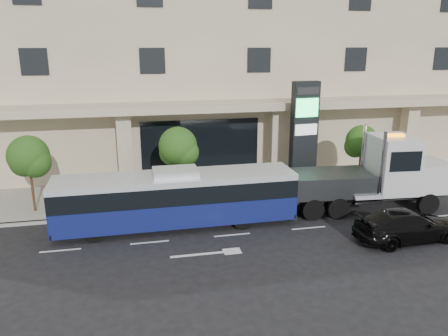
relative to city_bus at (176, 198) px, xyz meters
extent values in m
plane|color=black|center=(2.53, -0.16, -1.55)|extent=(120.00, 120.00, 0.00)
cube|color=gray|center=(2.53, 4.84, -1.48)|extent=(120.00, 6.00, 0.15)
cube|color=gray|center=(2.53, 1.84, -1.48)|extent=(120.00, 0.30, 0.15)
cube|color=tan|center=(2.53, 15.34, 8.45)|extent=(60.00, 15.00, 20.00)
cube|color=tan|center=(2.53, 6.64, 3.65)|extent=(60.00, 2.80, 0.50)
cube|color=black|center=(2.53, 7.81, 0.60)|extent=(8.00, 0.12, 4.00)
cube|color=tan|center=(-2.47, 6.64, 1.05)|extent=(0.90, 0.90, 4.90)
cube|color=tan|center=(7.53, 6.64, 1.05)|extent=(0.90, 0.90, 4.90)
cube|color=tan|center=(17.53, 6.64, 1.05)|extent=(0.90, 0.90, 4.90)
cylinder|color=#422B19|center=(-7.47, 3.44, 0.00)|extent=(0.14, 0.14, 2.80)
sphere|color=#194E16|center=(-7.47, 3.44, 1.72)|extent=(2.20, 2.20, 2.20)
sphere|color=#194E16|center=(-7.12, 3.24, 1.40)|extent=(1.65, 1.65, 1.65)
sphere|color=#194E16|center=(-7.77, 3.64, 1.32)|extent=(1.54, 1.54, 1.54)
cylinder|color=#422B19|center=(0.53, 3.44, 0.07)|extent=(0.14, 0.14, 2.94)
sphere|color=#194E16|center=(0.53, 3.44, 1.87)|extent=(2.20, 2.20, 2.20)
sphere|color=#194E16|center=(0.88, 3.24, 1.54)|extent=(1.65, 1.65, 1.65)
sphere|color=#194E16|center=(0.23, 3.64, 1.45)|extent=(1.54, 1.54, 1.54)
cylinder|color=#422B19|center=(12.03, 3.44, -0.04)|extent=(0.14, 0.14, 2.73)
sphere|color=#194E16|center=(12.03, 3.44, 1.64)|extent=(2.00, 2.00, 2.00)
sphere|color=#194E16|center=(12.38, 3.24, 1.33)|extent=(1.50, 1.50, 1.50)
sphere|color=#194E16|center=(11.73, 3.64, 1.25)|extent=(1.40, 1.40, 1.40)
cylinder|color=black|center=(-3.99, -1.07, -1.05)|extent=(1.00, 0.30, 1.00)
cylinder|color=black|center=(-4.00, 1.03, -1.05)|extent=(1.00, 0.30, 1.00)
cylinder|color=black|center=(3.21, -1.04, -1.05)|extent=(1.00, 0.30, 1.00)
cylinder|color=black|center=(3.20, 1.07, -1.05)|extent=(1.00, 0.30, 1.00)
cube|color=navy|center=(0.01, 0.00, -0.60)|extent=(12.02, 2.56, 1.20)
cube|color=black|center=(0.01, 0.00, 0.45)|extent=(12.02, 2.60, 0.90)
cube|color=silver|center=(0.01, 0.00, 1.05)|extent=(12.02, 2.56, 0.30)
cube|color=silver|center=(0.01, 0.00, 1.35)|extent=(2.21, 1.61, 0.30)
cube|color=#2D3033|center=(-5.95, -0.03, -1.10)|extent=(0.15, 2.50, 0.30)
cube|color=#2D3033|center=(5.96, 0.03, -1.10)|extent=(0.15, 2.50, 0.30)
cube|color=#2D3033|center=(10.71, 0.18, -0.70)|extent=(9.16, 1.78, 0.43)
cube|color=silver|center=(14.18, -0.09, 0.32)|extent=(2.33, 2.62, 1.61)
cube|color=silver|center=(15.24, -0.17, 0.32)|extent=(0.25, 2.14, 1.29)
cube|color=silver|center=(12.04, 0.08, 1.07)|extent=(2.35, 2.84, 3.11)
cube|color=black|center=(13.05, 0.00, 1.55)|extent=(0.28, 2.36, 1.29)
cylinder|color=silver|center=(10.77, -1.00, 1.34)|extent=(0.21, 0.21, 3.64)
cylinder|color=silver|center=(10.96, 1.35, 1.34)|extent=(0.21, 0.21, 3.64)
cube|color=#2D3033|center=(8.41, 0.36, 0.11)|extent=(4.69, 2.92, 1.18)
cube|color=#2D3033|center=(5.85, 0.57, -0.54)|extent=(1.73, 0.43, 0.24)
cube|color=#2D3033|center=(5.21, 0.62, -0.96)|extent=(0.42, 1.94, 0.19)
cube|color=orange|center=(12.04, 0.08, 2.68)|extent=(0.99, 0.45, 0.15)
cylinder|color=black|center=(13.66, -1.18, -0.96)|extent=(1.20, 0.43, 1.18)
cylinder|color=black|center=(13.84, 1.07, -0.96)|extent=(1.20, 0.43, 1.18)
cylinder|color=black|center=(8.54, -0.77, -0.96)|extent=(1.20, 0.43, 1.18)
cylinder|color=black|center=(8.71, 1.47, -0.96)|extent=(1.20, 0.43, 1.18)
cylinder|color=black|center=(7.15, -0.66, -0.96)|extent=(1.20, 0.43, 1.18)
cylinder|color=black|center=(7.32, 1.58, -0.96)|extent=(1.20, 0.43, 1.18)
imported|color=black|center=(10.49, -3.93, -0.81)|extent=(5.25, 2.40, 1.49)
cube|color=black|center=(8.47, 4.24, 1.96)|extent=(1.72, 0.71, 6.73)
cube|color=#26E86F|center=(8.47, 3.92, 3.76)|extent=(1.46, 0.19, 1.12)
cube|color=silver|center=(8.47, 3.92, 2.41)|extent=(1.46, 0.19, 0.67)
cube|color=#262628|center=(8.47, 3.92, 4.77)|extent=(1.46, 0.19, 0.45)
camera|label=1|loc=(-2.00, -20.80, 7.45)|focal=35.00mm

